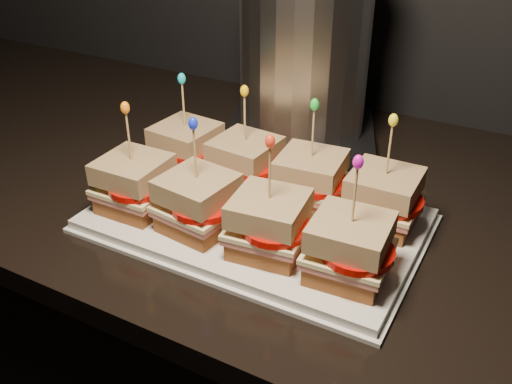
% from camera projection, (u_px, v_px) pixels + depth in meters
% --- Properties ---
extents(granite_slab, '(2.64, 0.74, 0.04)m').
position_uv_depth(granite_slab, '(438.00, 233.00, 0.82)').
color(granite_slab, black).
rests_on(granite_slab, cabinet).
extents(platter, '(0.44, 0.27, 0.02)m').
position_uv_depth(platter, '(256.00, 220.00, 0.80)').
color(platter, white).
rests_on(platter, granite_slab).
extents(platter_rim, '(0.45, 0.28, 0.01)m').
position_uv_depth(platter_rim, '(256.00, 224.00, 0.80)').
color(platter_rim, white).
rests_on(platter_rim, granite_slab).
extents(sandwich_0_bread_bot, '(0.09, 0.09, 0.02)m').
position_uv_depth(sandwich_0_bread_bot, '(187.00, 164.00, 0.90)').
color(sandwich_0_bread_bot, brown).
rests_on(sandwich_0_bread_bot, platter).
extents(sandwich_0_ham, '(0.10, 0.10, 0.01)m').
position_uv_depth(sandwich_0_ham, '(187.00, 155.00, 0.89)').
color(sandwich_0_ham, '#B55C5A').
rests_on(sandwich_0_ham, sandwich_0_bread_bot).
extents(sandwich_0_cheese, '(0.10, 0.10, 0.01)m').
position_uv_depth(sandwich_0_cheese, '(187.00, 151.00, 0.89)').
color(sandwich_0_cheese, '#F7E49F').
rests_on(sandwich_0_cheese, sandwich_0_ham).
extents(sandwich_0_tomato, '(0.09, 0.09, 0.01)m').
position_uv_depth(sandwich_0_tomato, '(191.00, 149.00, 0.87)').
color(sandwich_0_tomato, '#BF0C05').
rests_on(sandwich_0_tomato, sandwich_0_cheese).
extents(sandwich_0_bread_top, '(0.09, 0.09, 0.03)m').
position_uv_depth(sandwich_0_bread_top, '(185.00, 135.00, 0.87)').
color(sandwich_0_bread_top, brown).
rests_on(sandwich_0_bread_top, sandwich_0_tomato).
extents(sandwich_0_pick, '(0.00, 0.00, 0.09)m').
position_uv_depth(sandwich_0_pick, '(184.00, 108.00, 0.85)').
color(sandwich_0_pick, tan).
rests_on(sandwich_0_pick, sandwich_0_bread_top).
extents(sandwich_0_frill, '(0.01, 0.01, 0.02)m').
position_uv_depth(sandwich_0_frill, '(182.00, 79.00, 0.83)').
color(sandwich_0_frill, '#12AFB5').
rests_on(sandwich_0_frill, sandwich_0_pick).
extents(sandwich_1_bread_bot, '(0.09, 0.09, 0.02)m').
position_uv_depth(sandwich_1_bread_bot, '(245.00, 179.00, 0.85)').
color(sandwich_1_bread_bot, brown).
rests_on(sandwich_1_bread_bot, platter).
extents(sandwich_1_ham, '(0.10, 0.10, 0.01)m').
position_uv_depth(sandwich_1_ham, '(245.00, 170.00, 0.85)').
color(sandwich_1_ham, '#B55C5A').
rests_on(sandwich_1_ham, sandwich_1_bread_bot).
extents(sandwich_1_cheese, '(0.10, 0.10, 0.01)m').
position_uv_depth(sandwich_1_cheese, '(245.00, 166.00, 0.84)').
color(sandwich_1_cheese, '#F7E49F').
rests_on(sandwich_1_cheese, sandwich_1_ham).
extents(sandwich_1_tomato, '(0.09, 0.09, 0.01)m').
position_uv_depth(sandwich_1_tomato, '(250.00, 165.00, 0.83)').
color(sandwich_1_tomato, '#BF0C05').
rests_on(sandwich_1_tomato, sandwich_1_cheese).
extents(sandwich_1_bread_top, '(0.09, 0.09, 0.03)m').
position_uv_depth(sandwich_1_bread_top, '(245.00, 149.00, 0.83)').
color(sandwich_1_bread_top, brown).
rests_on(sandwich_1_bread_top, sandwich_1_tomato).
extents(sandwich_1_pick, '(0.00, 0.00, 0.09)m').
position_uv_depth(sandwich_1_pick, '(245.00, 121.00, 0.81)').
color(sandwich_1_pick, tan).
rests_on(sandwich_1_pick, sandwich_1_bread_top).
extents(sandwich_1_frill, '(0.01, 0.01, 0.02)m').
position_uv_depth(sandwich_1_frill, '(244.00, 91.00, 0.78)').
color(sandwich_1_frill, '#FCB90B').
rests_on(sandwich_1_frill, sandwich_1_pick).
extents(sandwich_2_bread_bot, '(0.09, 0.09, 0.02)m').
position_uv_depth(sandwich_2_bread_bot, '(309.00, 196.00, 0.81)').
color(sandwich_2_bread_bot, brown).
rests_on(sandwich_2_bread_bot, platter).
extents(sandwich_2_ham, '(0.10, 0.10, 0.01)m').
position_uv_depth(sandwich_2_ham, '(310.00, 187.00, 0.80)').
color(sandwich_2_ham, '#B55C5A').
rests_on(sandwich_2_ham, sandwich_2_bread_bot).
extents(sandwich_2_cheese, '(0.10, 0.10, 0.01)m').
position_uv_depth(sandwich_2_cheese, '(310.00, 182.00, 0.80)').
color(sandwich_2_cheese, '#F7E49F').
rests_on(sandwich_2_cheese, sandwich_2_ham).
extents(sandwich_2_tomato, '(0.09, 0.09, 0.01)m').
position_uv_depth(sandwich_2_tomato, '(317.00, 182.00, 0.79)').
color(sandwich_2_tomato, '#BF0C05').
rests_on(sandwich_2_tomato, sandwich_2_cheese).
extents(sandwich_2_bread_top, '(0.09, 0.09, 0.03)m').
position_uv_depth(sandwich_2_bread_top, '(311.00, 166.00, 0.79)').
color(sandwich_2_bread_top, brown).
rests_on(sandwich_2_bread_top, sandwich_2_tomato).
extents(sandwich_2_pick, '(0.00, 0.00, 0.09)m').
position_uv_depth(sandwich_2_pick, '(313.00, 136.00, 0.76)').
color(sandwich_2_pick, tan).
rests_on(sandwich_2_pick, sandwich_2_bread_top).
extents(sandwich_2_frill, '(0.01, 0.01, 0.02)m').
position_uv_depth(sandwich_2_frill, '(315.00, 105.00, 0.74)').
color(sandwich_2_frill, green).
rests_on(sandwich_2_frill, sandwich_2_pick).
extents(sandwich_3_bread_bot, '(0.09, 0.09, 0.02)m').
position_uv_depth(sandwich_3_bread_bot, '(381.00, 215.00, 0.77)').
color(sandwich_3_bread_bot, brown).
rests_on(sandwich_3_bread_bot, platter).
extents(sandwich_3_ham, '(0.09, 0.09, 0.01)m').
position_uv_depth(sandwich_3_ham, '(382.00, 206.00, 0.76)').
color(sandwich_3_ham, '#B55C5A').
rests_on(sandwich_3_ham, sandwich_3_bread_bot).
extents(sandwich_3_cheese, '(0.10, 0.09, 0.01)m').
position_uv_depth(sandwich_3_cheese, '(383.00, 201.00, 0.76)').
color(sandwich_3_cheese, '#F7E49F').
rests_on(sandwich_3_cheese, sandwich_3_ham).
extents(sandwich_3_tomato, '(0.09, 0.09, 0.01)m').
position_uv_depth(sandwich_3_tomato, '(391.00, 201.00, 0.74)').
color(sandwich_3_tomato, '#BF0C05').
rests_on(sandwich_3_tomato, sandwich_3_cheese).
extents(sandwich_3_bread_top, '(0.09, 0.09, 0.03)m').
position_uv_depth(sandwich_3_bread_top, '(385.00, 184.00, 0.74)').
color(sandwich_3_bread_top, brown).
rests_on(sandwich_3_bread_top, sandwich_3_tomato).
extents(sandwich_3_pick, '(0.00, 0.00, 0.09)m').
position_uv_depth(sandwich_3_pick, '(389.00, 153.00, 0.72)').
color(sandwich_3_pick, tan).
rests_on(sandwich_3_pick, sandwich_3_bread_top).
extents(sandwich_3_frill, '(0.01, 0.01, 0.02)m').
position_uv_depth(sandwich_3_frill, '(393.00, 120.00, 0.70)').
color(sandwich_3_frill, yellow).
rests_on(sandwich_3_frill, sandwich_3_pick).
extents(sandwich_4_bread_bot, '(0.09, 0.09, 0.02)m').
position_uv_depth(sandwich_4_bread_bot, '(137.00, 200.00, 0.80)').
color(sandwich_4_bread_bot, brown).
rests_on(sandwich_4_bread_bot, platter).
extents(sandwich_4_ham, '(0.10, 0.09, 0.01)m').
position_uv_depth(sandwich_4_ham, '(135.00, 191.00, 0.79)').
color(sandwich_4_ham, '#B55C5A').
rests_on(sandwich_4_ham, sandwich_4_bread_bot).
extents(sandwich_4_cheese, '(0.10, 0.09, 0.01)m').
position_uv_depth(sandwich_4_cheese, '(135.00, 186.00, 0.79)').
color(sandwich_4_cheese, '#F7E49F').
rests_on(sandwich_4_cheese, sandwich_4_ham).
extents(sandwich_4_tomato, '(0.09, 0.09, 0.01)m').
position_uv_depth(sandwich_4_tomato, '(138.00, 185.00, 0.78)').
color(sandwich_4_tomato, '#BF0C05').
rests_on(sandwich_4_tomato, sandwich_4_cheese).
extents(sandwich_4_bread_top, '(0.09, 0.09, 0.03)m').
position_uv_depth(sandwich_4_bread_top, '(133.00, 169.00, 0.78)').
color(sandwich_4_bread_top, brown).
rests_on(sandwich_4_bread_top, sandwich_4_tomato).
extents(sandwich_4_pick, '(0.00, 0.00, 0.09)m').
position_uv_depth(sandwich_4_pick, '(129.00, 139.00, 0.75)').
color(sandwich_4_pick, tan).
rests_on(sandwich_4_pick, sandwich_4_bread_top).
extents(sandwich_4_frill, '(0.01, 0.01, 0.02)m').
position_uv_depth(sandwich_4_frill, '(125.00, 108.00, 0.73)').
color(sandwich_4_frill, orange).
rests_on(sandwich_4_frill, sandwich_4_pick).
extents(sandwich_5_bread_bot, '(0.10, 0.10, 0.02)m').
position_uv_depth(sandwich_5_bread_bot, '(199.00, 220.00, 0.76)').
color(sandwich_5_bread_bot, brown).
rests_on(sandwich_5_bread_bot, platter).
extents(sandwich_5_ham, '(0.10, 0.10, 0.01)m').
position_uv_depth(sandwich_5_ham, '(198.00, 210.00, 0.75)').
color(sandwich_5_ham, '#B55C5A').
rests_on(sandwich_5_ham, sandwich_5_bread_bot).
extents(sandwich_5_cheese, '(0.11, 0.10, 0.01)m').
position_uv_depth(sandwich_5_cheese, '(198.00, 205.00, 0.75)').
color(sandwich_5_cheese, '#F7E49F').
rests_on(sandwich_5_cheese, sandwich_5_ham).
extents(sandwich_5_tomato, '(0.09, 0.09, 0.01)m').
position_uv_depth(sandwich_5_tomato, '(203.00, 205.00, 0.73)').
color(sandwich_5_tomato, '#BF0C05').
rests_on(sandwich_5_tomato, sandwich_5_cheese).
extents(sandwich_5_bread_top, '(0.10, 0.10, 0.03)m').
position_uv_depth(sandwich_5_bread_top, '(197.00, 188.00, 0.73)').
color(sandwich_5_bread_top, brown).
rests_on(sandwich_5_bread_top, sandwich_5_tomato).
extents(sandwich_5_pick, '(0.00, 0.00, 0.09)m').
position_uv_depth(sandwich_5_pick, '(195.00, 157.00, 0.71)').
color(sandwich_5_pick, tan).
rests_on(sandwich_5_pick, sandwich_5_bread_top).
extents(sandwich_5_frill, '(0.01, 0.01, 0.02)m').
position_uv_depth(sandwich_5_frill, '(193.00, 124.00, 0.69)').
color(sandwich_5_frill, '#142CE4').
rests_on(sandwich_5_frill, sandwich_5_pick).
extents(sandwich_6_bread_bot, '(0.09, 0.09, 0.02)m').
position_uv_depth(sandwich_6_bread_bot, '(269.00, 242.00, 0.72)').
color(sandwich_6_bread_bot, brown).
rests_on(sandwich_6_bread_bot, platter).
extents(sandwich_6_ham, '(0.10, 0.10, 0.01)m').
position_uv_depth(sandwich_6_ham, '(269.00, 231.00, 0.71)').
color(sandwich_6_ham, '#B55C5A').
rests_on(sandwich_6_ham, sandwich_6_bread_bot).
extents(sandwich_6_cheese, '(0.11, 0.10, 0.01)m').
position_uv_depth(sandwich_6_cheese, '(269.00, 227.00, 0.70)').
color(sandwich_6_cheese, '#F7E49F').
rests_on(sandwich_6_cheese, sandwich_6_ham).
extents(sandwich_6_tomato, '(0.09, 0.09, 0.01)m').
position_uv_depth(sandwich_6_tomato, '(275.00, 227.00, 0.69)').
color(sandwich_6_tomato, '#BF0C05').
rests_on(sandwich_6_tomato, sandwich_6_cheese).
extents(sandwich_6_bread_top, '(0.10, 0.10, 0.03)m').
position_uv_depth(sandwich_6_bread_top, '(269.00, 208.00, 0.69)').
color(sandwich_6_bread_top, brown).
rests_on(sandwich_6_bread_top, sandwich_6_tomato).
extents(sandwich_6_pick, '(0.00, 0.00, 0.09)m').
position_uv_depth(sandwich_6_pick, '(270.00, 176.00, 0.67)').
color(sandwich_6_pick, tan).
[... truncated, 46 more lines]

